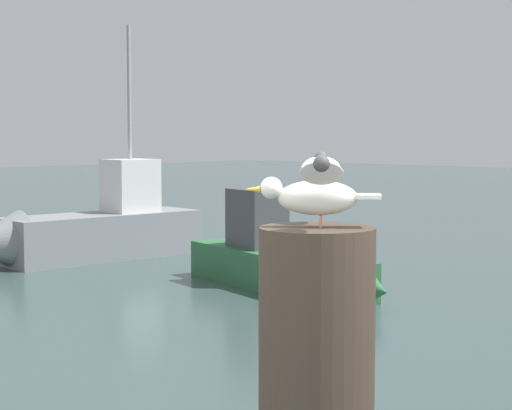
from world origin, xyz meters
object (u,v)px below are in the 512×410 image
boat_grey (83,231)px  mooring_post (316,407)px  seagull (316,187)px  boat_green (289,264)px

boat_grey → mooring_post: bearing=-121.1°
seagull → boat_grey: 15.38m
boat_grey → boat_green: bearing=-86.3°
mooring_post → seagull: bearing=131.1°
mooring_post → seagull: seagull is taller
seagull → boat_green: seagull is taller
seagull → boat_green: (8.25, 7.79, -1.90)m
seagull → boat_green: size_ratio=0.10×
mooring_post → boat_grey: bearing=58.9°
mooring_post → boat_green: size_ratio=0.22×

